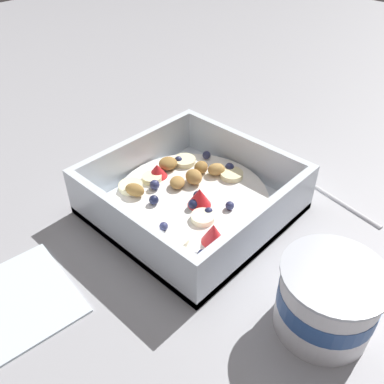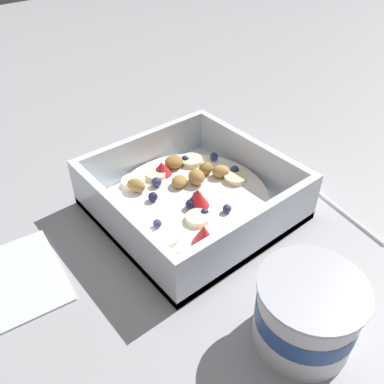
{
  "view_description": "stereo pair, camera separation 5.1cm",
  "coord_description": "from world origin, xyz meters",
  "px_view_note": "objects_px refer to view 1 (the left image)",
  "views": [
    {
      "loc": [
        0.31,
        0.27,
        0.35
      ],
      "look_at": [
        0.01,
        -0.01,
        0.03
      ],
      "focal_mm": 38.37,
      "sensor_mm": 36.0,
      "label": 1
    },
    {
      "loc": [
        0.27,
        0.3,
        0.35
      ],
      "look_at": [
        0.01,
        -0.01,
        0.03
      ],
      "focal_mm": 38.37,
      "sensor_mm": 36.0,
      "label": 2
    }
  ],
  "objects_px": {
    "fruit_bowl": "(191,198)",
    "spoon": "(306,178)",
    "yogurt_cup": "(327,299)",
    "folded_napkin": "(11,303)"
  },
  "relations": [
    {
      "from": "fruit_bowl",
      "to": "spoon",
      "type": "distance_m",
      "value": 0.17
    },
    {
      "from": "yogurt_cup",
      "to": "fruit_bowl",
      "type": "bearing_deg",
      "value": -100.27
    },
    {
      "from": "yogurt_cup",
      "to": "spoon",
      "type": "bearing_deg",
      "value": -145.6
    },
    {
      "from": "folded_napkin",
      "to": "spoon",
      "type": "bearing_deg",
      "value": 164.88
    },
    {
      "from": "fruit_bowl",
      "to": "yogurt_cup",
      "type": "relative_size",
      "value": 2.29
    },
    {
      "from": "spoon",
      "to": "yogurt_cup",
      "type": "distance_m",
      "value": 0.24
    },
    {
      "from": "spoon",
      "to": "folded_napkin",
      "type": "relative_size",
      "value": 1.45
    },
    {
      "from": "fruit_bowl",
      "to": "spoon",
      "type": "bearing_deg",
      "value": 154.85
    },
    {
      "from": "yogurt_cup",
      "to": "folded_napkin",
      "type": "distance_m",
      "value": 0.31
    },
    {
      "from": "fruit_bowl",
      "to": "yogurt_cup",
      "type": "distance_m",
      "value": 0.21
    }
  ]
}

